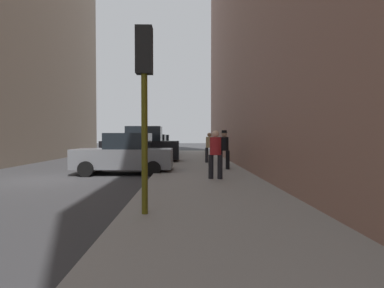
{
  "coord_description": "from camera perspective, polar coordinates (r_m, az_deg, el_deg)",
  "views": [
    {
      "loc": [
        5.29,
        -11.54,
        1.65
      ],
      "look_at": [
        5.64,
        4.02,
        1.25
      ],
      "focal_mm": 28.0,
      "sensor_mm": 36.0,
      "label": 1
    }
  ],
  "objects": [
    {
      "name": "ground_plane",
      "position": [
        12.8,
        -25.82,
        -6.09
      ],
      "size": [
        120.0,
        120.0,
        0.0
      ],
      "primitive_type": "plane",
      "color": "#38383A"
    },
    {
      "name": "sidewalk",
      "position": [
        11.67,
        2.23,
        -6.29
      ],
      "size": [
        4.0,
        40.0,
        0.15
      ],
      "primitive_type": "cube",
      "color": "gray",
      "rests_on": "ground_plane"
    },
    {
      "name": "parked_gray_coupe",
      "position": [
        13.44,
        -12.63,
        -1.99
      ],
      "size": [
        4.2,
        2.06,
        1.79
      ],
      "color": "slate",
      "rests_on": "ground_plane"
    },
    {
      "name": "parked_black_suv",
      "position": [
        18.43,
        -9.53,
        -0.47
      ],
      "size": [
        4.61,
        2.08,
        2.25
      ],
      "color": "black",
      "rests_on": "ground_plane"
    },
    {
      "name": "parked_silver_sedan",
      "position": [
        23.38,
        -7.78,
        -0.51
      ],
      "size": [
        4.24,
        2.14,
        1.79
      ],
      "color": "#B7BABF",
      "rests_on": "ground_plane"
    },
    {
      "name": "parked_dark_green_sedan",
      "position": [
        28.41,
        -6.63,
        -0.15
      ],
      "size": [
        4.25,
        2.16,
        1.79
      ],
      "color": "#193828",
      "rests_on": "ground_plane"
    },
    {
      "name": "fire_hydrant",
      "position": [
        18.49,
        -3.89,
        -2.11
      ],
      "size": [
        0.42,
        0.22,
        0.7
      ],
      "color": "red",
      "rests_on": "sidewalk"
    },
    {
      "name": "traffic_light",
      "position": [
        5.95,
        -9.07,
        12.16
      ],
      "size": [
        0.32,
        0.32,
        3.6
      ],
      "color": "#514C0F",
      "rests_on": "sidewalk"
    },
    {
      "name": "pedestrian_with_fedora",
      "position": [
        13.73,
        6.14,
        -0.69
      ],
      "size": [
        0.52,
        0.47,
        1.78
      ],
      "color": "black",
      "rests_on": "sidewalk"
    },
    {
      "name": "pedestrian_in_red_jacket",
      "position": [
        10.59,
        4.5,
        -1.49
      ],
      "size": [
        0.53,
        0.47,
        1.71
      ],
      "color": "black",
      "rests_on": "sidewalk"
    },
    {
      "name": "pedestrian_in_tan_coat",
      "position": [
        17.17,
        3.33,
        -0.35
      ],
      "size": [
        0.53,
        0.48,
        1.71
      ],
      "color": "black",
      "rests_on": "sidewalk"
    }
  ]
}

